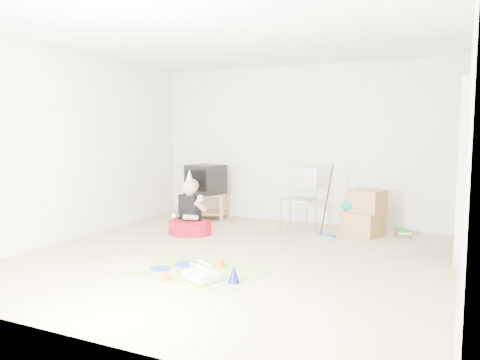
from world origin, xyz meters
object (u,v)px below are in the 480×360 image
at_px(crt_tv, 206,179).
at_px(folding_chair, 298,199).
at_px(birthday_cake, 202,276).
at_px(cardboard_boxes, 364,213).
at_px(tv_stand, 206,204).
at_px(seated_woman, 190,220).

xyz_separation_m(crt_tv, folding_chair, (1.77, -0.27, -0.20)).
xyz_separation_m(folding_chair, birthday_cake, (-0.15, -2.68, -0.45)).
distance_m(crt_tv, cardboard_boxes, 2.74).
relative_size(tv_stand, seated_woman, 0.83).
bearing_deg(tv_stand, cardboard_boxes, -2.32).
distance_m(tv_stand, seated_woman, 1.19).
xyz_separation_m(seated_woman, birthday_cake, (1.25, -1.82, -0.16)).
distance_m(cardboard_boxes, birthday_cake, 3.05).
distance_m(folding_chair, cardboard_boxes, 0.98).
distance_m(crt_tv, seated_woman, 1.28).
distance_m(tv_stand, crt_tv, 0.43).
relative_size(tv_stand, crt_tv, 1.39).
height_order(cardboard_boxes, birthday_cake, cardboard_boxes).
bearing_deg(birthday_cake, folding_chair, 86.88).
relative_size(crt_tv, birthday_cake, 1.40).
distance_m(tv_stand, birthday_cake, 3.37).
bearing_deg(cardboard_boxes, folding_chair, -170.29).
relative_size(seated_woman, birthday_cake, 2.33).
bearing_deg(crt_tv, folding_chair, 4.35).
height_order(crt_tv, birthday_cake, crt_tv).
height_order(crt_tv, cardboard_boxes, crt_tv).
relative_size(crt_tv, folding_chair, 0.57).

